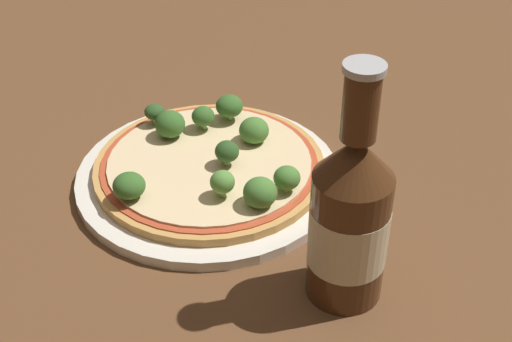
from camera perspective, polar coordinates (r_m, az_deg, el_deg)
name	(u,v)px	position (r m, az deg, el deg)	size (l,w,h in m)	color
ground_plane	(206,184)	(0.80, -4.00, -1.08)	(3.00, 3.00, 0.00)	brown
plate	(208,177)	(0.80, -3.83, -0.44)	(0.30, 0.30, 0.01)	silver
pizza	(208,165)	(0.80, -3.89, 0.48)	(0.26, 0.26, 0.01)	tan
broccoli_floret_0	(229,106)	(0.85, -2.15, 5.20)	(0.03, 0.03, 0.03)	#89A866
broccoli_floret_1	(287,178)	(0.74, 2.49, -0.56)	(0.03, 0.03, 0.03)	#89A866
broccoli_floret_2	(129,186)	(0.74, -10.12, -1.17)	(0.03, 0.03, 0.03)	#89A866
broccoli_floret_3	(260,193)	(0.72, 0.33, -1.74)	(0.03, 0.03, 0.03)	#89A866
broccoli_floret_4	(170,124)	(0.83, -6.90, 3.74)	(0.04, 0.04, 0.03)	#89A866
broccoli_floret_5	(254,130)	(0.82, -0.16, 3.26)	(0.03, 0.03, 0.03)	#89A866
broccoli_floret_6	(203,116)	(0.84, -4.25, 4.37)	(0.03, 0.03, 0.03)	#89A866
broccoli_floret_7	(222,182)	(0.73, -2.71, -0.91)	(0.03, 0.03, 0.03)	#89A866
broccoli_floret_8	(155,112)	(0.86, -8.12, 4.68)	(0.02, 0.02, 0.03)	#89A866
broccoli_floret_9	(227,152)	(0.78, -2.34, 1.55)	(0.03, 0.03, 0.03)	#89A866
beer_bottle	(350,218)	(0.62, 7.50, -3.74)	(0.07, 0.07, 0.23)	#472814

